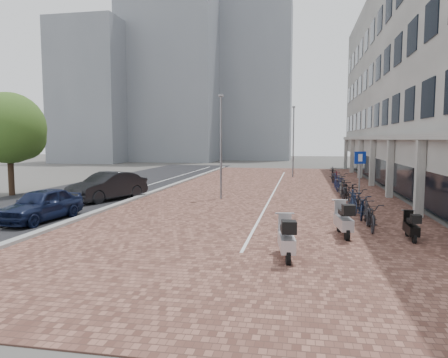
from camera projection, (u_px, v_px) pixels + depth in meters
ground at (194, 229)px, 15.31m from camera, size 140.00×140.00×0.00m
plaza_brick at (271, 191)px, 26.68m from camera, size 14.50×42.00×0.04m
street_asphalt at (113, 187)px, 28.70m from camera, size 8.00×50.00×0.03m
curb at (167, 187)px, 27.98m from camera, size 0.35×42.00×0.14m
lane_line at (140, 188)px, 28.33m from camera, size 0.12×44.00×0.00m
parking_line at (275, 190)px, 26.64m from camera, size 0.10×30.00×0.00m
office_building at (441, 63)px, 27.77m from camera, size 8.40×40.00×15.00m
bg_towers at (185, 71)px, 64.49m from camera, size 33.00×23.00×32.00m
car_navy at (41, 205)px, 16.76m from camera, size 1.97×4.06×1.34m
car_dark at (108, 186)px, 22.51m from camera, size 3.17×4.93×1.53m
scooter_front at (343, 219)px, 14.04m from camera, size 0.75×1.83×1.22m
scooter_mid at (411, 226)px, 13.53m from camera, size 0.47×1.41×0.96m
scooter_back at (286, 237)px, 11.43m from camera, size 0.76×1.82×1.22m
parking_sign at (360, 170)px, 19.29m from camera, size 0.55×0.25×2.75m
lamp_near at (221, 148)px, 22.69m from camera, size 0.12×0.12×5.69m
lamp_far at (293, 142)px, 35.89m from camera, size 0.12×0.12×6.11m
street_tree at (12, 130)px, 24.23m from camera, size 4.17×4.17×6.07m
bike_row at (343, 187)px, 24.51m from camera, size 1.29×21.43×1.05m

